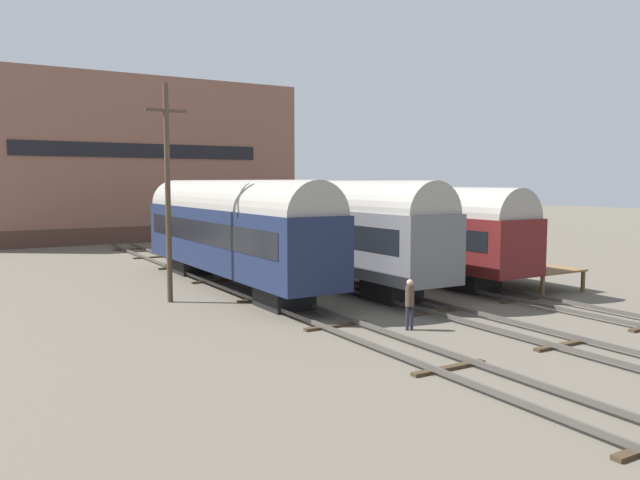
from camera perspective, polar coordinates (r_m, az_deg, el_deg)
The scene contains 12 objects.
ground_plane at distance 28.12m, azimuth 6.70°, elevation -5.52°, with size 200.00×200.00×0.00m, color #60594C.
track_left at distance 25.46m, azimuth -2.14°, elevation -6.31°, with size 2.60×60.00×0.26m.
track_middle at distance 28.09m, azimuth 6.71°, elevation -5.24°, with size 2.60×60.00×0.26m.
track_right at distance 31.28m, azimuth 13.88°, elevation -4.27°, with size 2.60×60.00×0.26m.
train_car_grey at distance 32.64m, azimuth 0.37°, elevation 1.43°, with size 2.96×17.90×5.34m.
train_car_navy at distance 31.25m, azimuth -8.24°, elevation 1.23°, with size 2.96×17.78×5.37m.
train_car_maroon at distance 35.67m, azimuth 6.88°, elevation 1.41°, with size 3.00×18.60×5.02m.
station_platform at distance 35.23m, azimuth 13.96°, elevation -1.77°, with size 3.19×11.84×1.09m.
bench at distance 34.98m, azimuth 14.87°, elevation -0.90°, with size 1.40×0.40×0.91m.
person_worker at distance 22.53m, azimuth 8.20°, elevation -5.39°, with size 0.32×0.32×1.83m.
utility_pole at distance 27.90m, azimuth -13.75°, elevation 4.40°, with size 1.80×0.24×9.47m.
warehouse_building at distance 62.21m, azimuth -17.45°, elevation 6.89°, with size 29.72×12.84×14.40m.
Camera 1 is at (-16.83, -21.90, 5.30)m, focal length 35.00 mm.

